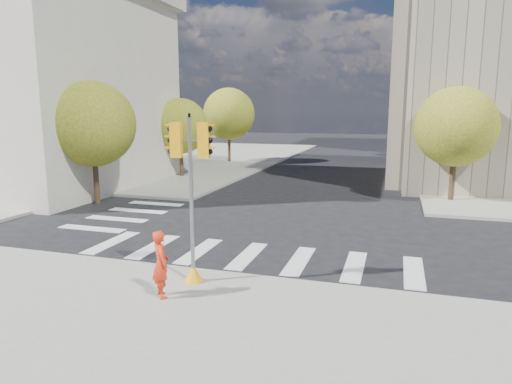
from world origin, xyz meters
TOP-DOWN VIEW (x-y plane):
  - ground at (0.00, 0.00)m, footprint 160.00×160.00m
  - sidewalk_far_left at (-20.00, 26.00)m, footprint 28.00×40.00m
  - classical_building at (-20.00, 8.00)m, footprint 19.00×15.00m
  - tree_lw_near at (-10.50, 4.00)m, footprint 4.40×4.40m
  - tree_lw_mid at (-10.50, 14.00)m, footprint 4.00×4.00m
  - tree_lw_far at (-10.50, 24.00)m, footprint 4.80×4.80m
  - tree_re_near at (7.50, 10.00)m, footprint 4.20×4.20m
  - tree_re_mid at (7.50, 22.00)m, footprint 4.60×4.60m
  - tree_re_far at (7.50, 34.00)m, footprint 4.00×4.00m
  - lamp_near at (8.00, 14.00)m, footprint 0.35×0.18m
  - lamp_far at (8.00, 28.00)m, footprint 0.35×0.18m
  - traffic_signal at (-0.70, -5.06)m, footprint 1.08×0.56m
  - photographer at (-1.03, -6.26)m, footprint 0.75×0.76m
  - planter_wall at (-14.92, 3.61)m, footprint 5.82×2.28m

SIDE VIEW (x-z plane):
  - ground at x=0.00m, z-range 0.00..0.00m
  - sidewalk_far_left at x=-20.00m, z-range 0.00..0.15m
  - planter_wall at x=-14.92m, z-range 0.15..0.65m
  - photographer at x=-1.03m, z-range 0.15..1.92m
  - traffic_signal at x=-0.70m, z-range -0.20..4.49m
  - tree_lw_mid at x=-10.50m, z-range 0.88..6.65m
  - tree_re_far at x=7.50m, z-range 0.93..6.80m
  - tree_re_near at x=7.50m, z-range 0.97..7.13m
  - tree_lw_near at x=-10.50m, z-range 1.00..7.41m
  - tree_re_mid at x=7.50m, z-range 1.02..7.68m
  - tree_lw_far at x=-10.50m, z-range 1.07..8.01m
  - lamp_near at x=8.00m, z-range 0.52..8.63m
  - lamp_far at x=8.00m, z-range 0.52..8.63m
  - classical_building at x=-20.00m, z-range 0.09..12.79m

